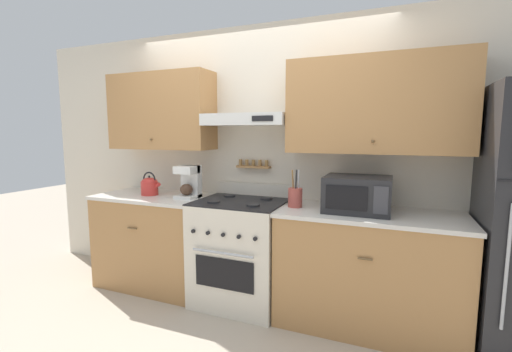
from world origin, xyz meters
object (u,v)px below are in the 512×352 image
object	(u,v)px
coffee_maker	(189,182)
microwave	(357,194)
tea_kettle	(150,186)
utensil_crock	(295,197)
stove_range	(241,251)

from	to	relation	value
coffee_maker	microwave	distance (m)	1.55
tea_kettle	utensil_crock	xyz separation A→B (m)	(1.50, 0.00, -0.01)
tea_kettle	microwave	world-z (taller)	microwave
coffee_maker	utensil_crock	xyz separation A→B (m)	(1.05, -0.03, -0.07)
stove_range	coffee_maker	size ratio (longest dim) A/B	3.45
microwave	coffee_maker	bearing A→B (deg)	179.69
tea_kettle	utensil_crock	bearing A→B (deg)	0.00
stove_range	utensil_crock	bearing A→B (deg)	-0.65
tea_kettle	coffee_maker	xyz separation A→B (m)	(0.45, 0.03, 0.06)
coffee_maker	utensil_crock	distance (m)	1.06
stove_range	tea_kettle	xyz separation A→B (m)	(-1.00, -0.01, 0.55)
coffee_maker	utensil_crock	size ratio (longest dim) A/B	0.98
stove_range	utensil_crock	distance (m)	0.74
stove_range	microwave	bearing A→B (deg)	0.69
tea_kettle	utensil_crock	distance (m)	1.50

